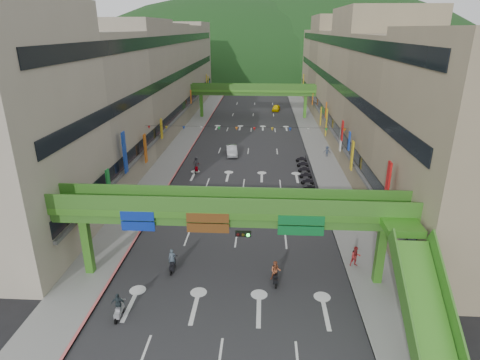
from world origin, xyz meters
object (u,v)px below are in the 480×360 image
Objects in this scene: overpass_near at (243,221)px; car_silver at (232,151)px; pedestrian_red at (355,258)px; scooter_rider_mid at (276,273)px; car_yellow at (276,108)px; scooter_rider_near at (172,261)px.

car_silver is at bearing 95.93° from overpass_near.
pedestrian_red is at bearing -75.71° from car_silver.
scooter_rider_mid is 0.43× the size of car_silver.
car_yellow is (4.23, 67.51, -4.51)m from overpass_near.
car_yellow is (9.82, 66.26, -0.19)m from scooter_rider_near.
car_yellow is 2.39× the size of pedestrian_red.
car_silver reaches higher than car_yellow.
scooter_rider_mid reaches higher than scooter_rider_near.
pedestrian_red is (8.87, 2.62, -4.36)m from overpass_near.
scooter_rider_near is 8.13m from scooter_rider_mid.
pedestrian_red reaches higher than car_silver.
scooter_rider_mid is 67.51m from car_yellow.
scooter_rider_near is 1.13× the size of pedestrian_red.
overpass_near is 6.30× the size of car_silver.
car_yellow is at bearing 88.49° from scooter_rider_mid.
pedestrian_red is at bearing 5.39° from scooter_rider_near.
car_yellow is 65.06m from pedestrian_red.
scooter_rider_near reaches higher than pedestrian_red.
overpass_near is 4.88m from scooter_rider_mid.
car_yellow is at bearing 69.75° from car_silver.
overpass_near is at bearing -84.85° from car_yellow.
scooter_rider_mid reaches higher than car_yellow.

